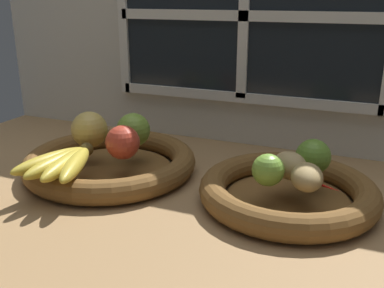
% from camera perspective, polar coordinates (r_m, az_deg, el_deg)
% --- Properties ---
extents(ground_plane, '(1.40, 0.90, 0.03)m').
position_cam_1_polar(ground_plane, '(0.88, 0.78, -6.31)').
color(ground_plane, '#9E774C').
extents(back_wall, '(1.40, 0.05, 0.55)m').
position_cam_1_polar(back_wall, '(1.08, 7.03, 14.51)').
color(back_wall, silver).
rests_on(back_wall, ground_plane).
extents(fruit_bowl_left, '(0.36, 0.36, 0.05)m').
position_cam_1_polar(fruit_bowl_left, '(0.94, -10.49, -2.37)').
color(fruit_bowl_left, brown).
rests_on(fruit_bowl_left, ground_plane).
extents(fruit_bowl_right, '(0.32, 0.32, 0.05)m').
position_cam_1_polar(fruit_bowl_right, '(0.81, 12.27, -6.04)').
color(fruit_bowl_right, brown).
rests_on(fruit_bowl_right, ground_plane).
extents(apple_green_back, '(0.07, 0.07, 0.07)m').
position_cam_1_polar(apple_green_back, '(0.94, -7.59, 1.80)').
color(apple_green_back, '#7AA338').
rests_on(apple_green_back, fruit_bowl_left).
extents(apple_red_right, '(0.07, 0.07, 0.07)m').
position_cam_1_polar(apple_red_right, '(0.87, -8.95, 0.21)').
color(apple_red_right, '#CC422D').
rests_on(apple_red_right, fruit_bowl_left).
extents(apple_golden_left, '(0.08, 0.08, 0.08)m').
position_cam_1_polar(apple_golden_left, '(0.96, -12.95, 1.89)').
color(apple_golden_left, '#DBB756').
rests_on(apple_golden_left, fruit_bowl_left).
extents(banana_bunch_front, '(0.14, 0.18, 0.03)m').
position_cam_1_polar(banana_bunch_front, '(0.85, -16.30, -2.29)').
color(banana_bunch_front, gold).
rests_on(banana_bunch_front, fruit_bowl_left).
extents(potato_small, '(0.07, 0.09, 0.04)m').
position_cam_1_polar(potato_small, '(0.75, 14.61, -4.16)').
color(potato_small, tan).
rests_on(potato_small, fruit_bowl_right).
extents(potato_large, '(0.08, 0.08, 0.05)m').
position_cam_1_polar(potato_large, '(0.79, 12.52, -2.73)').
color(potato_large, tan).
rests_on(potato_large, fruit_bowl_right).
extents(lime_near, '(0.06, 0.06, 0.06)m').
position_cam_1_polar(lime_near, '(0.76, 9.80, -3.33)').
color(lime_near, '#7AAD3D').
rests_on(lime_near, fruit_bowl_right).
extents(lime_far, '(0.06, 0.06, 0.06)m').
position_cam_1_polar(lime_far, '(0.82, 15.37, -1.57)').
color(lime_far, olive).
rests_on(lime_far, fruit_bowl_right).
extents(chili_pepper, '(0.14, 0.08, 0.02)m').
position_cam_1_polar(chili_pepper, '(0.78, 14.16, -4.37)').
color(chili_pepper, red).
rests_on(chili_pepper, fruit_bowl_right).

